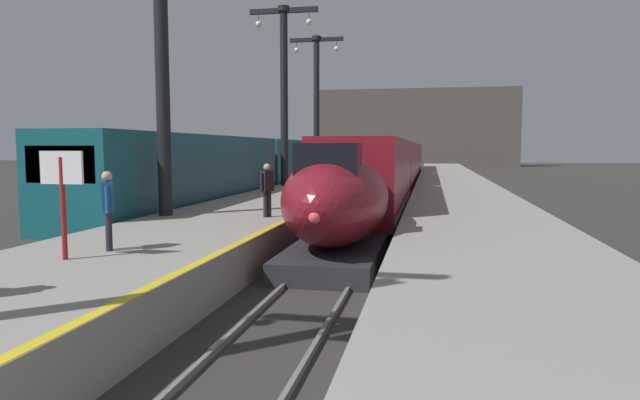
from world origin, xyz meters
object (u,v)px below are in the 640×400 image
Objects in this scene: passenger_far_waiting at (267,186)px; departure_info_board at (62,183)px; station_column_mid at (161,20)px; highspeed_train_main at (394,166)px; regional_train_adjacent at (253,166)px; station_column_far at (284,80)px; passenger_mid_platform at (108,204)px; station_column_distant at (316,94)px.

passenger_far_waiting is 7.59m from departure_info_board.
station_column_mid is 6.20m from passenger_far_waiting.
regional_train_adjacent is at bearing -139.64° from highspeed_train_main.
passenger_mid_platform is at bearing -85.34° from station_column_far.
regional_train_adjacent is at bearing 109.48° from passenger_far_waiting.
station_column_mid reaches higher than station_column_far.
regional_train_adjacent is 10.23m from station_column_distant.
station_column_mid reaches higher than departure_info_board.
station_column_mid is at bearing -90.00° from station_column_far.
regional_train_adjacent reaches higher than highspeed_train_main.
passenger_far_waiting is (-2.53, -22.64, 0.08)m from highspeed_train_main.
departure_info_board is (1.44, -31.68, -4.66)m from station_column_distant.
station_column_mid is at bearing 101.39° from departure_info_board.
passenger_mid_platform is at bearing 74.70° from departure_info_board.
passenger_mid_platform is 1.22m from departure_info_board.
station_column_far is 16.14m from passenger_far_waiting.
station_column_distant is (-5.90, 1.72, 5.26)m from highspeed_train_main.
station_column_far is 6.08× the size of passenger_mid_platform.
station_column_mid is at bearing 105.91° from passenger_mid_platform.
station_column_distant reaches higher than regional_train_adjacent.
highspeed_train_main is 8.09m from station_column_distant.
station_column_mid is 6.18× the size of passenger_mid_platform.
highspeed_train_main reaches higher than passenger_far_waiting.
station_column_mid reaches higher than station_column_distant.
regional_train_adjacent reaches higher than passenger_far_waiting.
regional_train_adjacent is at bearing 159.43° from station_column_far.
station_column_mid is 6.18× the size of passenger_far_waiting.
regional_train_adjacent is 3.50× the size of station_column_mid.
highspeed_train_main is 5.42× the size of station_column_distant.
station_column_mid is 4.93× the size of departure_info_board.
passenger_far_waiting is (1.65, 6.26, 0.00)m from passenger_mid_platform.
highspeed_train_main is 29.20m from passenger_mid_platform.
passenger_far_waiting is (3.37, -24.36, -5.18)m from station_column_distant.
passenger_mid_platform is at bearing -74.09° from station_column_mid.
departure_info_board is (1.44, -22.26, -4.60)m from station_column_far.
regional_train_adjacent reaches higher than departure_info_board.
departure_info_board is at bearing -105.30° from passenger_mid_platform.
regional_train_adjacent is 3.52× the size of station_column_distant.
departure_info_board is (-0.29, -1.07, 0.52)m from passenger_mid_platform.
highspeed_train_main is at bearing -16.21° from station_column_distant.
departure_info_board reaches higher than passenger_mid_platform.
station_column_far is 4.85× the size of departure_info_board.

